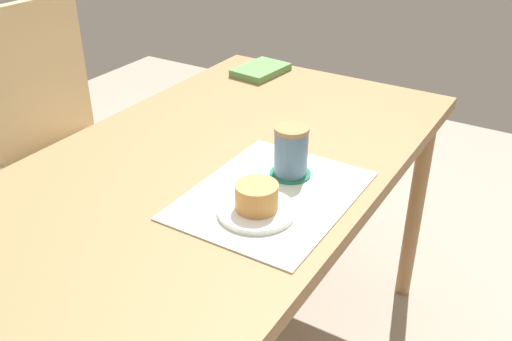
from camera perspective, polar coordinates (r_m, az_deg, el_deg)
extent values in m
cylinder|color=#997047|center=(1.94, 15.64, -3.76)|extent=(0.05, 0.05, 0.70)
cylinder|color=#997047|center=(2.17, -1.38, 1.19)|extent=(0.05, 0.05, 0.70)
cube|color=#997047|center=(1.37, -3.91, 0.61)|extent=(1.37, 0.78, 0.04)
cylinder|color=#D1B27F|center=(2.11, -8.77, -4.32)|extent=(0.04, 0.04, 0.43)
cylinder|color=#D1B27F|center=(1.91, -15.89, -9.09)|extent=(0.04, 0.04, 0.43)
cylinder|color=#D1B27F|center=(2.33, -15.28, -1.51)|extent=(0.04, 0.04, 0.43)
cylinder|color=#D1B27F|center=(2.16, -22.17, -5.46)|extent=(0.04, 0.04, 0.43)
cube|color=#D1B27F|center=(2.00, -16.44, 0.65)|extent=(0.44, 0.44, 0.04)
cube|color=#D1B27F|center=(2.04, -21.12, 8.68)|extent=(0.39, 0.05, 0.50)
cube|color=silver|center=(1.21, 1.61, -2.46)|extent=(0.41, 0.32, 0.00)
cylinder|color=white|center=(1.15, 0.06, -4.03)|extent=(0.16, 0.16, 0.01)
cylinder|color=tan|center=(1.13, 0.06, -2.62)|extent=(0.09, 0.09, 0.05)
cylinder|color=#196B4C|center=(1.28, 3.44, -0.32)|extent=(0.09, 0.09, 0.00)
cylinder|color=slate|center=(1.26, 3.51, 1.81)|extent=(0.08, 0.08, 0.10)
cylinder|color=#9E7547|center=(1.23, 3.59, 4.14)|extent=(0.08, 0.08, 0.01)
torus|color=slate|center=(1.29, 4.36, 2.59)|extent=(0.06, 0.01, 0.06)
cube|color=#598C4C|center=(1.90, 0.48, 10.00)|extent=(0.19, 0.14, 0.02)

